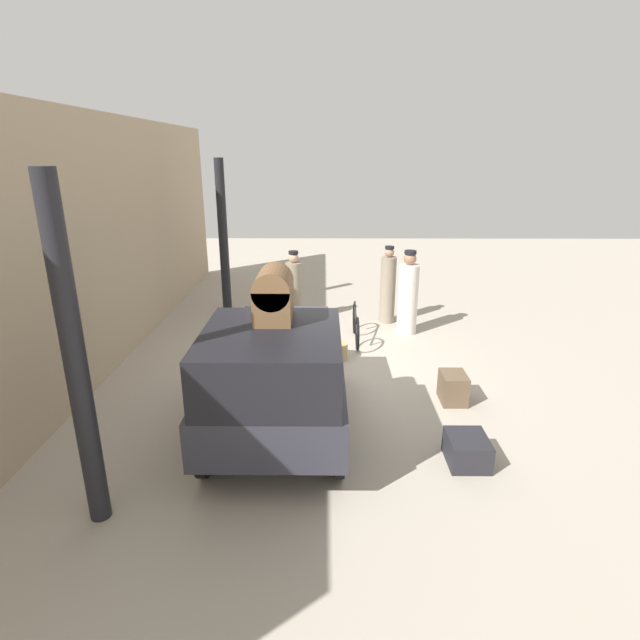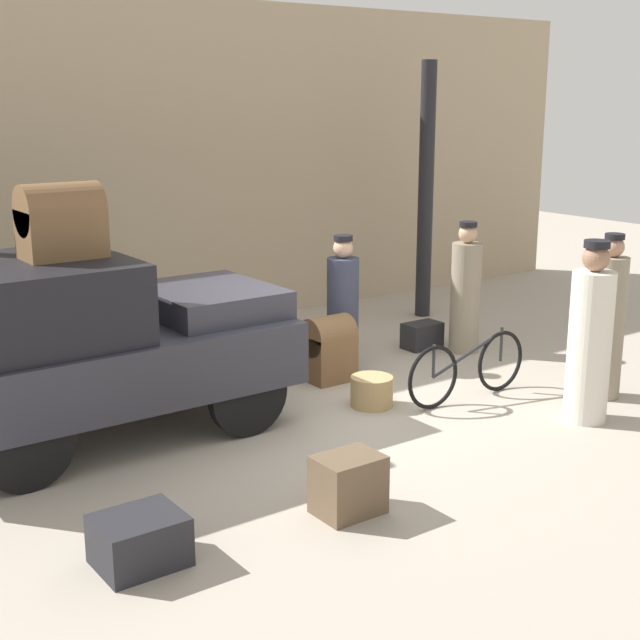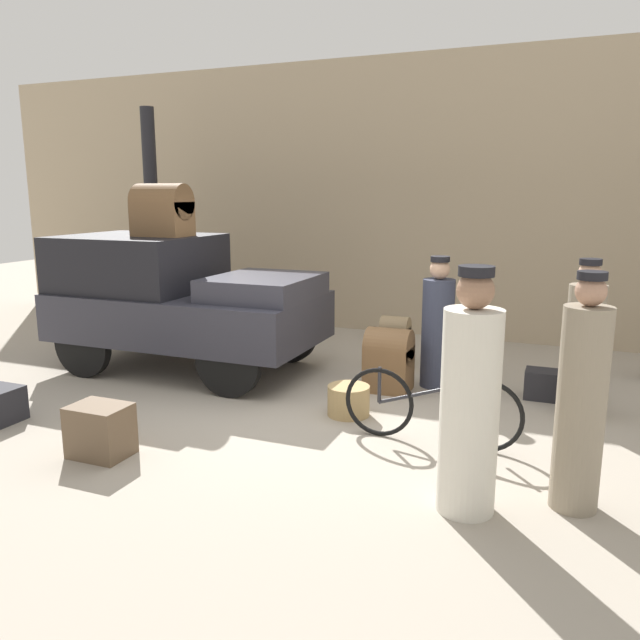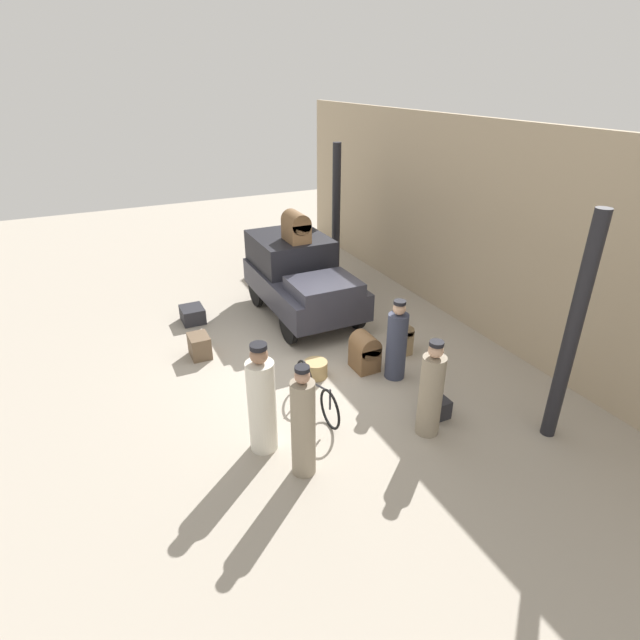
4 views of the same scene
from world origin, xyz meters
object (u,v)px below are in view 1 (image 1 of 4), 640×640
porter_standing_middle (268,313)px  trunk_barrel_dark (285,337)px  trunk_on_truck_roof (273,294)px  trunk_wicker_pale (453,388)px  suitcase_small_leather (231,341)px  truck (277,371)px  bicycle (356,325)px  conductor_in_dark_uniform (408,296)px  suitcase_black_upright (275,319)px  porter_with_bicycle (294,290)px  trunk_umber_medium (467,450)px  porter_lifting_near_truck (388,288)px  wicker_basket (336,351)px

porter_standing_middle → trunk_barrel_dark: 0.71m
trunk_barrel_dark → trunk_on_truck_roof: bearing=-177.9°
trunk_wicker_pale → porter_standing_middle: bearing=53.4°
suitcase_small_leather → trunk_on_truck_roof: size_ratio=0.99×
trunk_wicker_pale → trunk_on_truck_roof: (-1.19, 2.72, 1.88)m
truck → trunk_on_truck_roof: (-0.16, 0.00, 1.14)m
bicycle → trunk_wicker_pale: bicycle is taller
suitcase_small_leather → conductor_in_dark_uniform: bearing=-66.9°
suitcase_small_leather → suitcase_black_upright: size_ratio=1.41×
truck → bicycle: truck is taller
conductor_in_dark_uniform → suitcase_black_upright: bearing=81.2°
conductor_in_dark_uniform → suitcase_black_upright: 3.07m
trunk_wicker_pale → trunk_on_truck_roof: size_ratio=0.73×
porter_with_bicycle → porter_standing_middle: porter_with_bicycle is taller
porter_standing_middle → trunk_wicker_pale: porter_standing_middle is taller
porter_with_bicycle → truck: bearing=-179.3°
trunk_wicker_pale → trunk_umber_medium: bearing=172.3°
porter_lifting_near_truck → truck: bearing=157.0°
wicker_basket → suitcase_black_upright: (1.95, 1.36, 0.01)m
wicker_basket → trunk_wicker_pale: size_ratio=0.87×
porter_lifting_near_truck → porter_standing_middle: bearing=121.3°
porter_lifting_near_truck → trunk_on_truck_roof: trunk_on_truck_roof is taller
suitcase_small_leather → porter_with_bicycle: bearing=-24.8°
truck → bicycle: bearing=-19.4°
bicycle → porter_with_bicycle: 1.95m
suitcase_black_upright → trunk_wicker_pale: size_ratio=0.96×
bicycle → porter_with_bicycle: porter_with_bicycle is taller
conductor_in_dark_uniform → suitcase_black_upright: conductor_in_dark_uniform is taller
wicker_basket → porter_with_bicycle: size_ratio=0.27×
porter_standing_middle → suitcase_small_leather: bearing=137.6°
wicker_basket → porter_standing_middle: (0.66, 1.38, 0.57)m
trunk_umber_medium → trunk_wicker_pale: (1.68, -0.23, 0.06)m
porter_standing_middle → trunk_on_truck_roof: (-3.58, -0.50, 1.39)m
porter_with_bicycle → trunk_wicker_pale: (-4.02, -2.78, -0.53)m
truck → porter_lifting_near_truck: 5.45m
truck → trunk_wicker_pale: (1.03, -2.72, -0.74)m
bicycle → porter_lifting_near_truck: porter_lifting_near_truck is taller
suitcase_black_upright → trunk_wicker_pale: bearing=-139.0°
porter_lifting_near_truck → trunk_on_truck_roof: size_ratio=2.53×
porter_lifting_near_truck → suitcase_black_upright: 2.71m
wicker_basket → suitcase_small_leather: size_ratio=0.64×
trunk_umber_medium → trunk_on_truck_roof: size_ratio=0.85×
trunk_umber_medium → trunk_wicker_pale: 1.69m
suitcase_black_upright → suitcase_small_leather: bearing=161.9°
porter_standing_middle → truck: bearing=-171.7°
trunk_barrel_dark → conductor_in_dark_uniform: bearing=-62.6°
porter_standing_middle → trunk_umber_medium: size_ratio=2.66×
wicker_basket → trunk_barrel_dark: trunk_barrel_dark is taller
porter_standing_middle → trunk_umber_medium: bearing=-143.7°
trunk_umber_medium → trunk_barrel_dark: size_ratio=0.79×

